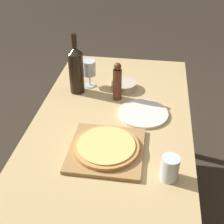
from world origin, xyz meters
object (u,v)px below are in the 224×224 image
at_px(pizza, 106,146).
at_px(pepper_mill, 117,82).
at_px(wine_glass, 89,69).
at_px(small_bowl, 124,86).
at_px(wine_bottle, 76,69).

bearing_deg(pizza, pepper_mill, 91.81).
relative_size(wine_glass, small_bowl, 1.11).
height_order(pizza, wine_glass, wine_glass).
distance_m(wine_bottle, pepper_mill, 0.24).
bearing_deg(pizza, small_bowl, 88.62).
bearing_deg(small_bowl, pepper_mill, -103.53).
bearing_deg(pizza, wine_glass, 108.61).
bearing_deg(wine_glass, pepper_mill, -34.64).
xyz_separation_m(pizza, wine_bottle, (-0.25, 0.49, 0.11)).
bearing_deg(pizza, wine_bottle, 116.86).
xyz_separation_m(pizza, wine_glass, (-0.19, 0.56, 0.08)).
relative_size(pepper_mill, wine_glass, 1.36).
xyz_separation_m(wine_bottle, pepper_mill, (0.23, -0.05, -0.04)).
bearing_deg(wine_bottle, pepper_mill, -11.21).
bearing_deg(pepper_mill, pizza, -88.19).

